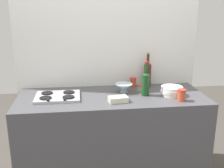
% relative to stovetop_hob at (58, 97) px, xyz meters
% --- Properties ---
extents(counter_block, '(1.80, 0.70, 0.90)m').
position_rel_stovetop_hob_xyz_m(counter_block, '(0.51, -0.01, -0.46)').
color(counter_block, '#4C4C51').
rests_on(counter_block, ground).
extents(backsplash_panel, '(1.90, 0.06, 2.31)m').
position_rel_stovetop_hob_xyz_m(backsplash_panel, '(0.51, 0.37, 0.24)').
color(backsplash_panel, white).
rests_on(backsplash_panel, ground).
extents(stovetop_hob, '(0.41, 0.32, 0.04)m').
position_rel_stovetop_hob_xyz_m(stovetop_hob, '(0.00, 0.00, 0.00)').
color(stovetop_hob, '#B2B2B7').
rests_on(stovetop_hob, counter_block).
extents(plate_stack, '(0.21, 0.21, 0.09)m').
position_rel_stovetop_hob_xyz_m(plate_stack, '(1.09, -0.06, 0.03)').
color(plate_stack, white).
rests_on(plate_stack, counter_block).
extents(wine_bottle_leftmost, '(0.07, 0.07, 0.33)m').
position_rel_stovetop_hob_xyz_m(wine_bottle_leftmost, '(0.83, -0.02, 0.11)').
color(wine_bottle_leftmost, '#19471E').
rests_on(wine_bottle_leftmost, counter_block).
extents(wine_bottle_mid_left, '(0.08, 0.08, 0.37)m').
position_rel_stovetop_hob_xyz_m(wine_bottle_mid_left, '(0.93, 0.26, 0.13)').
color(wine_bottle_mid_left, '#472314').
rests_on(wine_bottle_mid_left, counter_block).
extents(mixing_bowl, '(0.18, 0.18, 0.09)m').
position_rel_stovetop_hob_xyz_m(mixing_bowl, '(0.64, 0.09, 0.03)').
color(mixing_bowl, silver).
rests_on(mixing_bowl, counter_block).
extents(butter_dish, '(0.18, 0.12, 0.05)m').
position_rel_stovetop_hob_xyz_m(butter_dish, '(0.55, -0.18, 0.01)').
color(butter_dish, silver).
rests_on(butter_dish, counter_block).
extents(condiment_jar_front, '(0.08, 0.08, 0.07)m').
position_rel_stovetop_hob_xyz_m(condiment_jar_front, '(0.82, 0.09, 0.02)').
color(condiment_jar_front, '#9E998C').
rests_on(condiment_jar_front, counter_block).
extents(condiment_jar_rear, '(0.08, 0.08, 0.11)m').
position_rel_stovetop_hob_xyz_m(condiment_jar_rear, '(1.12, -0.22, 0.04)').
color(condiment_jar_rear, '#C64C2D').
rests_on(condiment_jar_rear, counter_block).
extents(condiment_jar_spare, '(0.07, 0.07, 0.10)m').
position_rel_stovetop_hob_xyz_m(condiment_jar_spare, '(0.77, 0.26, 0.04)').
color(condiment_jar_spare, '#C64C2D').
rests_on(condiment_jar_spare, counter_block).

